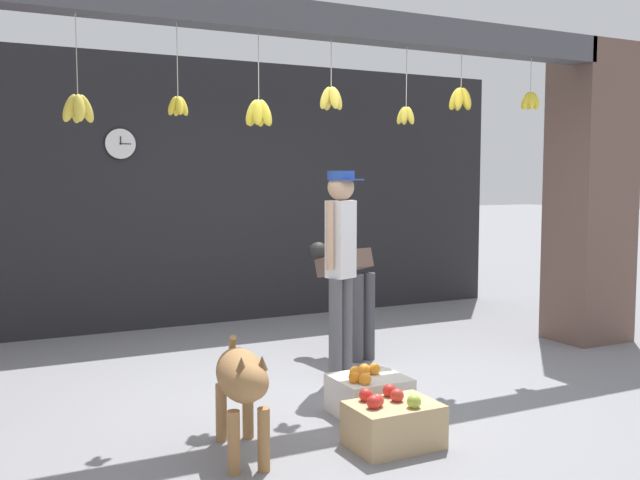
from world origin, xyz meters
TOP-DOWN VIEW (x-y plane):
  - ground_plane at (0.00, 0.00)m, footprint 60.00×60.00m
  - shop_back_wall at (0.00, 2.86)m, footprint 7.25×0.12m
  - shop_pillar_right at (2.98, 0.30)m, footprint 0.70×0.60m
  - storefront_awning at (0.00, 0.12)m, footprint 5.35×0.28m
  - dog at (-1.24, -1.04)m, footprint 0.41×1.01m
  - shopkeeper at (0.06, 0.17)m, footprint 0.32×0.31m
  - worker_stooping at (0.47, 0.80)m, footprint 0.36×0.78m
  - fruit_crate_oranges at (-0.19, -0.70)m, footprint 0.49×0.44m
  - fruit_crate_apples at (-0.36, -1.28)m, footprint 0.54×0.39m
  - water_bottle at (-0.07, -0.33)m, footprint 0.07×0.07m
  - wall_clock at (-1.15, 2.78)m, footprint 0.33×0.03m

SIDE VIEW (x-z plane):
  - ground_plane at x=0.00m, z-range 0.00..0.00m
  - water_bottle at x=-0.07m, z-range -0.01..0.22m
  - fruit_crate_oranges at x=-0.19m, z-range -0.03..0.31m
  - fruit_crate_apples at x=-0.36m, z-range -0.03..0.32m
  - dog at x=-1.24m, z-range 0.12..0.81m
  - worker_stooping at x=0.47m, z-range 0.17..1.20m
  - shopkeeper at x=0.06m, z-range 0.16..1.85m
  - shop_back_wall at x=0.00m, z-range 0.00..2.95m
  - shop_pillar_right at x=2.98m, z-range 0.00..2.95m
  - wall_clock at x=-1.15m, z-range 1.83..2.16m
  - storefront_awning at x=0.00m, z-range 2.30..3.26m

